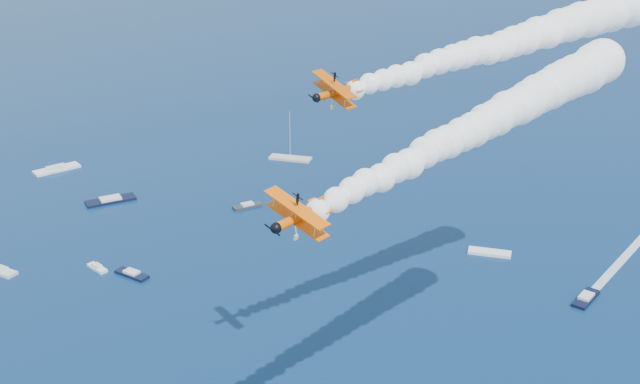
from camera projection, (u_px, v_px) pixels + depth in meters
biplane_lead at (336, 92)px, 112.58m from camera, size 7.98×9.61×7.45m
biplane_trail at (299, 217)px, 89.02m from camera, size 9.19×10.66×7.51m
smoke_trail_lead at (513, 41)px, 129.33m from camera, size 69.72×11.25×12.38m
smoke_trail_trail at (485, 123)px, 110.05m from camera, size 70.46×25.93×12.38m
spectator_boats at (21, 256)px, 197.45m from camera, size 223.95×174.43×0.70m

